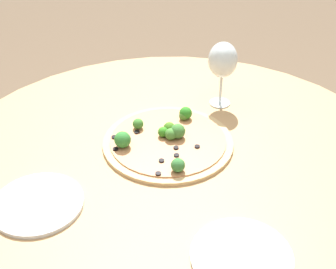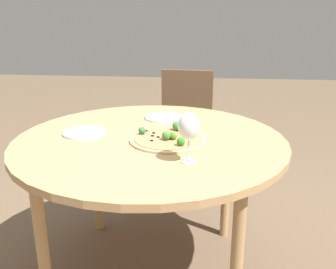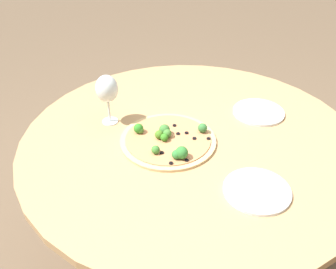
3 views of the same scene
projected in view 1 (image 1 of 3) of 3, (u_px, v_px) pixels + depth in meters
dining_table at (174, 184)px, 1.21m from camera, size 1.25×1.25×0.75m
pizza at (166, 140)px, 1.24m from camera, size 0.35×0.35×0.06m
wine_glass at (223, 61)px, 1.34m from camera, size 0.08×0.08×0.20m
plate_near at (38, 204)px, 1.05m from camera, size 0.21×0.21×0.01m
plate_far at (241, 256)px, 0.93m from camera, size 0.21×0.21×0.01m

